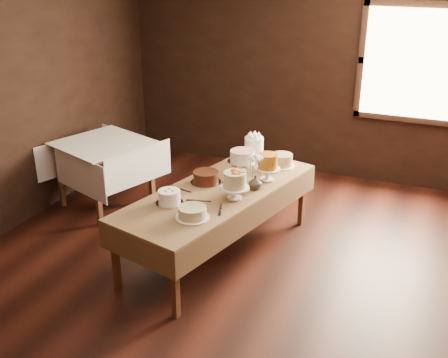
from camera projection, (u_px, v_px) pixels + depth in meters
floor at (216, 279)px, 5.16m from camera, size 5.00×6.00×0.01m
wall_back at (306, 71)px, 7.15m from camera, size 5.00×0.02×2.80m
window at (411, 64)px, 6.56m from camera, size 1.10×0.05×1.30m
display_table at (218, 195)px, 5.35m from camera, size 1.43×2.43×0.71m
side_table at (103, 150)px, 6.36m from camera, size 1.22×1.22×0.81m
cake_meringue at (254, 149)px, 6.06m from camera, size 0.29×0.29×0.27m
cake_speckled at (282, 160)px, 5.88m from camera, size 0.32×0.32×0.14m
cake_lattice at (242, 162)px, 5.71m from camera, size 0.32×0.32×0.24m
cake_caramel at (268, 169)px, 5.50m from camera, size 0.26×0.26×0.30m
cake_chocolate at (206, 178)px, 5.46m from camera, size 0.36×0.36×0.12m
cake_flowers at (235, 187)px, 5.09m from camera, size 0.28×0.28×0.28m
cake_swirl at (169, 197)px, 5.02m from camera, size 0.26×0.26×0.13m
cake_cream at (192, 213)px, 4.75m from camera, size 0.30×0.30×0.11m
cake_server_a at (204, 201)px, 5.08m from camera, size 0.24×0.09×0.01m
cake_server_b at (220, 212)px, 4.87m from camera, size 0.10×0.24×0.01m
cake_server_c at (233, 178)px, 5.58m from camera, size 0.10×0.24×0.01m
cake_server_d at (255, 189)px, 5.34m from camera, size 0.22×0.14×0.01m
cake_server_e at (185, 191)px, 5.30m from camera, size 0.24×0.08×0.01m
flower_vase at (255, 182)px, 5.32m from camera, size 0.14×0.14×0.14m
flower_bouquet at (256, 164)px, 5.25m from camera, size 0.14×0.14×0.20m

